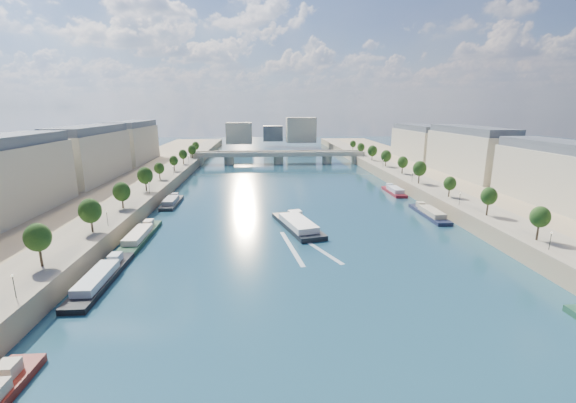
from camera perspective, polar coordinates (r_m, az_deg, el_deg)
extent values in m
plane|color=#0C2534|center=(136.83, 0.87, -1.46)|extent=(700.00, 700.00, 0.00)
cube|color=#9E8460|center=(148.68, -27.98, -0.87)|extent=(44.00, 520.00, 5.00)
cube|color=#9E8460|center=(159.24, 27.65, 0.05)|extent=(44.00, 520.00, 5.00)
cube|color=gray|center=(142.64, -22.59, 0.19)|extent=(14.00, 520.00, 0.10)
cube|color=gray|center=(151.39, 22.91, 0.90)|extent=(14.00, 520.00, 0.10)
cylinder|color=#382B1E|center=(90.36, -32.95, -7.32)|extent=(0.50, 0.50, 3.82)
ellipsoid|color=#183210|center=(89.26, -33.25, -5.16)|extent=(4.80, 4.80, 5.52)
cylinder|color=#382B1E|center=(110.76, -27.12, -3.00)|extent=(0.50, 0.50, 3.82)
ellipsoid|color=#183210|center=(109.87, -27.32, -1.20)|extent=(4.80, 4.80, 5.52)
cylinder|color=#382B1E|center=(132.38, -23.18, -0.03)|extent=(0.50, 0.50, 3.82)
ellipsoid|color=#183210|center=(131.64, -23.32, 1.49)|extent=(4.80, 4.80, 5.52)
cylinder|color=#382B1E|center=(154.70, -20.36, 2.09)|extent=(0.50, 0.50, 3.82)
ellipsoid|color=#183210|center=(154.07, -20.47, 3.40)|extent=(4.80, 4.80, 5.52)
cylinder|color=#382B1E|center=(177.46, -18.25, 3.67)|extent=(0.50, 0.50, 3.82)
ellipsoid|color=#183210|center=(176.91, -18.34, 4.82)|extent=(4.80, 4.80, 5.52)
cylinder|color=#382B1E|center=(200.51, -16.62, 4.89)|extent=(0.50, 0.50, 3.82)
ellipsoid|color=#183210|center=(200.02, -16.69, 5.91)|extent=(4.80, 4.80, 5.52)
cylinder|color=#382B1E|center=(223.76, -15.32, 5.85)|extent=(0.50, 0.50, 3.82)
ellipsoid|color=#183210|center=(223.32, -15.38, 6.76)|extent=(4.80, 4.80, 5.52)
cylinder|color=#382B1E|center=(247.16, -14.26, 6.63)|extent=(0.50, 0.50, 3.82)
ellipsoid|color=#183210|center=(246.76, -14.31, 7.46)|extent=(4.80, 4.80, 5.52)
cylinder|color=#382B1E|center=(270.65, -13.39, 7.27)|extent=(0.50, 0.50, 3.82)
ellipsoid|color=#183210|center=(270.29, -13.43, 8.03)|extent=(4.80, 4.80, 5.52)
cylinder|color=#382B1E|center=(109.03, 33.75, -4.09)|extent=(0.50, 0.50, 3.82)
ellipsoid|color=#183210|center=(108.12, 34.01, -2.27)|extent=(4.80, 4.80, 5.52)
cylinder|color=#382B1E|center=(127.96, 27.33, -0.92)|extent=(0.50, 0.50, 3.82)
ellipsoid|color=#183210|center=(127.19, 27.51, 0.65)|extent=(4.80, 4.80, 5.52)
cylinder|color=#382B1E|center=(148.37, 22.63, 1.42)|extent=(0.50, 0.50, 3.82)
ellipsoid|color=#183210|center=(147.71, 22.76, 2.78)|extent=(4.80, 4.80, 5.52)
cylinder|color=#382B1E|center=(169.73, 19.08, 3.17)|extent=(0.50, 0.50, 3.82)
ellipsoid|color=#183210|center=(169.15, 19.17, 4.37)|extent=(4.80, 4.80, 5.52)
cylinder|color=#382B1E|center=(191.71, 16.32, 4.52)|extent=(0.50, 0.50, 3.82)
ellipsoid|color=#183210|center=(191.19, 16.40, 5.58)|extent=(4.80, 4.80, 5.52)
cylinder|color=#382B1E|center=(214.12, 14.13, 5.58)|extent=(0.50, 0.50, 3.82)
ellipsoid|color=#183210|center=(213.66, 14.19, 6.54)|extent=(4.80, 4.80, 5.52)
cylinder|color=#382B1E|center=(236.85, 12.36, 6.44)|extent=(0.50, 0.50, 3.82)
ellipsoid|color=#183210|center=(236.43, 12.40, 7.30)|extent=(4.80, 4.80, 5.52)
cylinder|color=#382B1E|center=(259.80, 10.89, 7.14)|extent=(0.50, 0.50, 3.82)
ellipsoid|color=#183210|center=(259.42, 10.92, 7.93)|extent=(4.80, 4.80, 5.52)
cylinder|color=#382B1E|center=(282.93, 9.65, 7.72)|extent=(0.50, 0.50, 3.82)
ellipsoid|color=#183210|center=(282.58, 9.68, 8.44)|extent=(4.80, 4.80, 5.52)
cylinder|color=black|center=(79.54, -35.48, -10.32)|extent=(0.14, 0.14, 4.00)
sphere|color=#FFE5B2|center=(78.80, -35.69, -8.92)|extent=(0.36, 0.36, 0.36)
cylinder|color=black|center=(113.34, -25.20, -2.38)|extent=(0.14, 0.14, 4.00)
sphere|color=#FFE5B2|center=(112.82, -25.30, -1.36)|extent=(0.36, 0.36, 0.36)
cylinder|color=black|center=(150.22, -19.86, 1.84)|extent=(0.14, 0.14, 4.00)
sphere|color=#FFE5B2|center=(149.83, -19.92, 2.62)|extent=(0.36, 0.36, 0.36)
cylinder|color=black|center=(188.38, -16.64, 4.37)|extent=(0.14, 0.14, 4.00)
sphere|color=#FFE5B2|center=(188.07, -16.69, 5.00)|extent=(0.36, 0.36, 0.36)
cylinder|color=black|center=(227.17, -14.51, 6.04)|extent=(0.14, 0.14, 4.00)
sphere|color=#FFE5B2|center=(226.92, -14.54, 6.56)|extent=(0.36, 0.36, 0.36)
cylinder|color=black|center=(103.76, 34.32, -4.93)|extent=(0.14, 0.14, 4.00)
sphere|color=#FFE5B2|center=(103.19, 34.47, -3.82)|extent=(0.36, 0.36, 0.36)
cylinder|color=black|center=(135.97, 24.08, 0.26)|extent=(0.14, 0.14, 4.00)
sphere|color=#FFE5B2|center=(135.53, 24.17, 1.12)|extent=(0.36, 0.36, 0.36)
cylinder|color=black|center=(171.48, 17.93, 3.39)|extent=(0.14, 0.14, 4.00)
sphere|color=#FFE5B2|center=(171.14, 17.98, 4.08)|extent=(0.36, 0.36, 0.36)
cylinder|color=black|center=(208.63, 13.90, 5.41)|extent=(0.14, 0.14, 4.00)
sphere|color=#FFE5B2|center=(208.35, 13.93, 5.99)|extent=(0.36, 0.36, 0.36)
cylinder|color=black|center=(246.67, 11.09, 6.80)|extent=(0.14, 0.14, 4.00)
sphere|color=#FFE5B2|center=(246.43, 11.11, 7.29)|extent=(0.36, 0.36, 0.36)
cube|color=#BAAB8F|center=(137.80, -36.31, 2.33)|extent=(16.00, 52.00, 20.00)
cube|color=#BAAB8F|center=(188.77, -27.12, 5.91)|extent=(16.00, 52.00, 20.00)
cube|color=#474C54|center=(187.83, -27.51, 9.41)|extent=(14.72, 50.44, 3.20)
cube|color=#BAAB8F|center=(242.92, -21.87, 7.87)|extent=(16.00, 52.00, 20.00)
cube|color=#474C54|center=(242.19, -22.12, 10.59)|extent=(14.72, 50.44, 3.20)
cube|color=#BAAB8F|center=(151.08, 35.71, 3.21)|extent=(16.00, 52.00, 20.00)
cube|color=#474C54|center=(149.91, 36.33, 7.56)|extent=(14.72, 50.44, 3.20)
cube|color=#BAAB8F|center=(198.68, 25.18, 6.44)|extent=(16.00, 52.00, 20.00)
cube|color=#474C54|center=(197.78, 25.53, 9.76)|extent=(14.72, 50.44, 3.20)
cube|color=#BAAB8F|center=(250.69, 18.80, 8.28)|extent=(16.00, 52.00, 20.00)
cube|color=#474C54|center=(249.99, 19.01, 10.92)|extent=(14.72, 50.44, 3.20)
cube|color=#BAAB8F|center=(342.73, -7.24, 10.03)|extent=(22.00, 18.00, 18.00)
cube|color=#BAAB8F|center=(353.94, 1.92, 10.57)|extent=(26.00, 20.00, 22.00)
cube|color=#474C54|center=(367.47, -2.27, 10.06)|extent=(18.00, 16.00, 14.00)
cube|color=#C1B79E|center=(252.37, -1.43, 7.03)|extent=(112.00, 11.00, 2.20)
cube|color=#C1B79E|center=(247.23, -1.38, 7.23)|extent=(112.00, 0.80, 0.90)
cube|color=#C1B79E|center=(257.16, -1.48, 7.49)|extent=(112.00, 0.80, 0.90)
cylinder|color=#C1B79E|center=(253.43, -8.71, 6.06)|extent=(6.40, 6.40, 5.00)
cylinder|color=#C1B79E|center=(252.83, -1.42, 6.19)|extent=(6.40, 6.40, 5.00)
cylinder|color=#C1B79E|center=(256.26, 5.79, 6.23)|extent=(6.40, 6.40, 5.00)
cube|color=#C1B79E|center=(255.84, -13.20, 5.92)|extent=(6.00, 12.00, 5.00)
cube|color=#C1B79E|center=(260.39, 10.15, 6.21)|extent=(6.00, 12.00, 5.00)
cube|color=black|center=(118.30, 1.40, -3.73)|extent=(14.81, 28.89, 1.98)
cube|color=white|center=(115.63, 1.51, -3.17)|extent=(10.93, 19.12, 1.79)
cube|color=white|center=(125.71, 1.05, -1.76)|extent=(4.69, 4.24, 1.80)
cube|color=silver|center=(102.15, 0.50, -6.84)|extent=(4.75, 25.92, 0.04)
cube|color=silver|center=(102.82, 4.08, -6.73)|extent=(10.80, 24.57, 0.04)
cube|color=tan|center=(67.29, -36.12, -19.41)|extent=(2.50, 2.73, 1.80)
cube|color=black|center=(92.25, -25.86, -10.46)|extent=(5.00, 27.69, 1.80)
cube|color=silver|center=(89.73, -26.50, -10.03)|extent=(4.10, 15.23, 1.60)
cube|color=silver|center=(98.72, -24.22, -7.58)|extent=(2.50, 3.32, 1.80)
cube|color=#163922|center=(116.42, -20.97, -5.02)|extent=(5.00, 27.63, 1.80)
cube|color=#F6DEC4|center=(113.91, -21.35, -4.56)|extent=(4.10, 15.19, 1.60)
cube|color=#F6DEC4|center=(123.47, -19.95, -3.00)|extent=(2.50, 3.32, 1.80)
cube|color=#29292C|center=(152.86, -16.82, -0.31)|extent=(5.00, 20.65, 1.80)
cube|color=gray|center=(150.91, -17.00, 0.16)|extent=(4.10, 11.36, 1.60)
cube|color=gray|center=(158.34, -16.39, 0.87)|extent=(2.50, 2.48, 1.80)
cube|color=#191F38|center=(139.60, 20.16, -1.89)|extent=(5.00, 24.48, 1.80)
cube|color=#BCAC8D|center=(137.45, 20.55, -1.42)|extent=(4.10, 13.47, 1.60)
cube|color=#BCAC8D|center=(145.65, 19.07, -0.43)|extent=(2.50, 2.94, 1.80)
cube|color=maroon|center=(171.58, 15.42, 1.29)|extent=(5.00, 19.65, 1.80)
cube|color=#B6BAC3|center=(169.78, 15.63, 1.73)|extent=(4.10, 10.81, 1.60)
cube|color=#B6BAC3|center=(176.66, 14.83, 2.28)|extent=(2.50, 2.36, 1.80)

